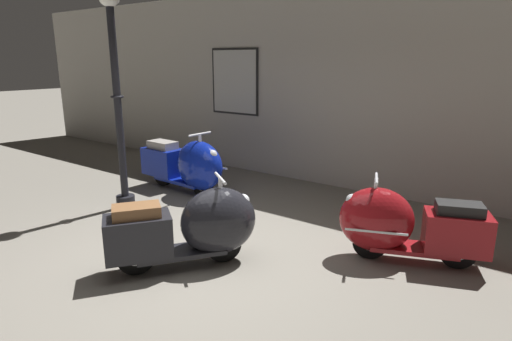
{
  "coord_description": "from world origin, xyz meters",
  "views": [
    {
      "loc": [
        3.16,
        -3.16,
        2.23
      ],
      "look_at": [
        -0.06,
        1.21,
        0.81
      ],
      "focal_mm": 29.8,
      "sensor_mm": 36.0,
      "label": 1
    }
  ],
  "objects_px": {
    "scooter_1": "(195,227)",
    "scooter_2": "(400,224)",
    "scooter_0": "(188,165)",
    "lamppost": "(116,87)"
  },
  "relations": [
    {
      "from": "scooter_1",
      "to": "scooter_2",
      "type": "distance_m",
      "value": 2.28
    },
    {
      "from": "scooter_0",
      "to": "scooter_1",
      "type": "bearing_deg",
      "value": -40.39
    },
    {
      "from": "lamppost",
      "to": "scooter_0",
      "type": "bearing_deg",
      "value": 75.55
    },
    {
      "from": "scooter_0",
      "to": "scooter_1",
      "type": "distance_m",
      "value": 2.7
    },
    {
      "from": "scooter_2",
      "to": "lamppost",
      "type": "xyz_separation_m",
      "value": [
        -4.03,
        -0.68,
        1.4
      ]
    },
    {
      "from": "scooter_1",
      "to": "lamppost",
      "type": "bearing_deg",
      "value": 106.99
    },
    {
      "from": "scooter_1",
      "to": "lamppost",
      "type": "height_order",
      "value": "lamppost"
    },
    {
      "from": "scooter_0",
      "to": "lamppost",
      "type": "xyz_separation_m",
      "value": [
        -0.28,
        -1.1,
        1.36
      ]
    },
    {
      "from": "scooter_1",
      "to": "scooter_2",
      "type": "xyz_separation_m",
      "value": [
        1.78,
        1.43,
        -0.01
      ]
    },
    {
      "from": "scooter_0",
      "to": "lamppost",
      "type": "relative_size",
      "value": 0.55
    }
  ]
}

